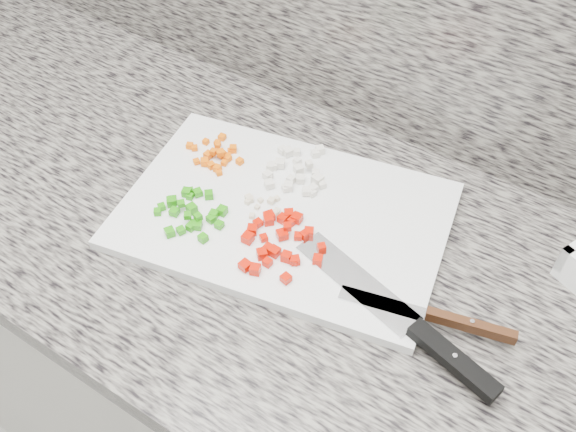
% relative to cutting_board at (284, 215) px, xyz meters
% --- Properties ---
extents(cabinet, '(3.92, 0.62, 0.86)m').
position_rel_cutting_board_xyz_m(cabinet, '(0.02, -0.03, -0.48)').
color(cabinet, white).
rests_on(cabinet, ground).
extents(countertop, '(3.96, 0.64, 0.04)m').
position_rel_cutting_board_xyz_m(countertop, '(0.02, -0.03, -0.03)').
color(countertop, slate).
rests_on(countertop, cabinet).
extents(cutting_board, '(0.53, 0.40, 0.02)m').
position_rel_cutting_board_xyz_m(cutting_board, '(0.00, 0.00, 0.00)').
color(cutting_board, silver).
rests_on(cutting_board, countertop).
extents(carrot_pile, '(0.10, 0.08, 0.02)m').
position_rel_cutting_board_xyz_m(carrot_pile, '(-0.16, 0.04, 0.01)').
color(carrot_pile, '#E75E05').
rests_on(carrot_pile, cutting_board).
extents(onion_pile, '(0.11, 0.13, 0.02)m').
position_rel_cutting_board_xyz_m(onion_pile, '(-0.03, 0.08, 0.01)').
color(onion_pile, silver).
rests_on(onion_pile, cutting_board).
extents(green_pepper_pile, '(0.11, 0.11, 0.02)m').
position_rel_cutting_board_xyz_m(green_pepper_pile, '(-0.11, -0.08, 0.01)').
color(green_pepper_pile, '#23880C').
rests_on(green_pepper_pile, cutting_board).
extents(red_pepper_pile, '(0.12, 0.13, 0.02)m').
position_rel_cutting_board_xyz_m(red_pepper_pile, '(0.03, -0.06, 0.01)').
color(red_pepper_pile, '#C31202').
rests_on(red_pepper_pile, cutting_board).
extents(garlic_pile, '(0.06, 0.06, 0.01)m').
position_rel_cutting_board_xyz_m(garlic_pile, '(-0.03, -0.01, 0.01)').
color(garlic_pile, beige).
rests_on(garlic_pile, cutting_board).
extents(chef_knife, '(0.32, 0.12, 0.02)m').
position_rel_cutting_board_xyz_m(chef_knife, '(0.26, -0.08, 0.01)').
color(chef_knife, silver).
rests_on(chef_knife, cutting_board).
extents(paring_knife, '(0.23, 0.07, 0.02)m').
position_rel_cutting_board_xyz_m(paring_knife, '(0.28, -0.05, 0.01)').
color(paring_knife, silver).
rests_on(paring_knife, cutting_board).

